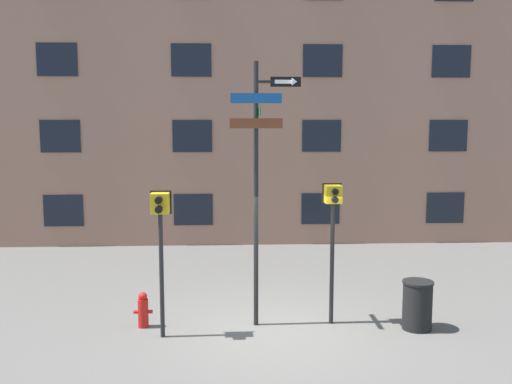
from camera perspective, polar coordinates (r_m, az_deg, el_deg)
The scene contains 7 objects.
ground_plane at distance 10.95m, azimuth 2.09°, elevation -13.77°, with size 60.00×60.00×0.00m, color #595651.
building_facade at distance 18.06m, azimuth 0.08°, elevation 12.92°, with size 24.00×0.63×11.44m.
street_sign_pole at distance 10.62m, azimuth 0.30°, elevation 2.11°, with size 1.31×0.84×4.99m.
pedestrian_signal_left at distance 10.27m, azimuth -9.54°, elevation -3.19°, with size 0.38×0.40×2.67m.
pedestrian_signal_right at distance 10.91m, azimuth 7.69°, elevation -2.42°, with size 0.37×0.40×2.73m.
fire_hydrant at distance 11.27m, azimuth -11.22°, elevation -11.51°, with size 0.36×0.20×0.68m.
trash_bin at distance 11.34m, azimuth 15.83°, elevation -10.81°, with size 0.58×0.58×0.93m.
Camera 1 is at (-0.87, -10.19, 3.92)m, focal length 40.00 mm.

